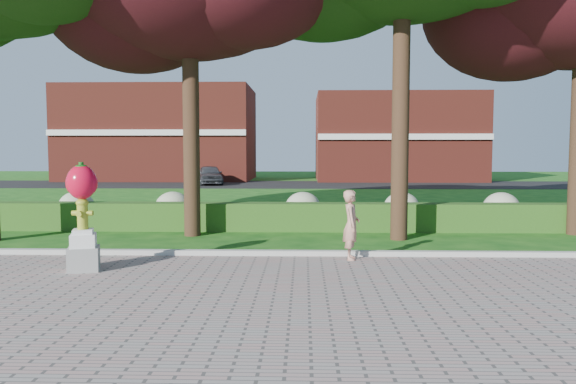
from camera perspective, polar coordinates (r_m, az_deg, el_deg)
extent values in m
plane|color=#124A12|center=(9.40, -4.78, -10.10)|extent=(100.00, 100.00, 0.00)
cube|color=#ADADA5|center=(12.30, -3.21, -6.27)|extent=(40.00, 0.18, 0.15)
cube|color=#1F4413|center=(16.19, -2.02, -2.53)|extent=(24.00, 0.70, 0.80)
ellipsoid|color=#A5AD84|center=(18.52, -20.68, -1.47)|extent=(1.10, 1.10, 0.99)
ellipsoid|color=#A5AD84|center=(17.60, -11.61, -1.57)|extent=(1.10, 1.10, 0.99)
ellipsoid|color=#A5AD84|center=(17.14, 1.53, -1.64)|extent=(1.10, 1.10, 0.99)
ellipsoid|color=#A5AD84|center=(17.39, 11.47, -1.64)|extent=(1.10, 1.10, 0.99)
ellipsoid|color=#A5AD84|center=(18.15, 20.84, -1.59)|extent=(1.10, 1.10, 0.99)
cube|color=black|center=(37.13, 0.04, 0.77)|extent=(50.00, 8.00, 0.02)
cube|color=maroon|center=(44.45, -12.80, 5.76)|extent=(14.00, 8.00, 7.00)
cube|color=maroon|center=(43.61, 10.88, 5.42)|extent=(12.00, 8.00, 6.40)
cylinder|color=black|center=(15.36, -9.81, 7.05)|extent=(0.44, 0.44, 6.16)
cylinder|color=black|center=(14.81, 11.39, 9.30)|extent=(0.44, 0.44, 7.28)
ellipsoid|color=black|center=(17.85, 21.86, 16.86)|extent=(5.04, 5.04, 4.03)
cube|color=gray|center=(11.43, -20.04, -6.38)|extent=(0.69, 0.69, 0.45)
cube|color=silver|center=(11.37, -20.08, -4.64)|extent=(0.56, 0.56, 0.25)
cube|color=silver|center=(11.35, -20.11, -3.79)|extent=(0.45, 0.45, 0.09)
cylinder|color=#939C22|center=(11.31, -20.15, -2.30)|extent=(0.20, 0.20, 0.50)
ellipsoid|color=#939C22|center=(11.29, -20.18, -1.02)|extent=(0.23, 0.23, 0.16)
cylinder|color=#939C22|center=(11.36, -20.83, -2.01)|extent=(0.11, 0.10, 0.10)
cylinder|color=#939C22|center=(11.25, -19.47, -2.03)|extent=(0.11, 0.10, 0.10)
cylinder|color=#939C22|center=(11.18, -20.41, -2.10)|extent=(0.11, 0.11, 0.11)
cylinder|color=#939C22|center=(11.28, -20.19, -0.66)|extent=(0.07, 0.07, 0.05)
ellipsoid|color=red|center=(11.26, -20.23, 0.94)|extent=(0.57, 0.51, 0.65)
ellipsoid|color=red|center=(11.32, -20.99, 0.85)|extent=(0.28, 0.28, 0.42)
ellipsoid|color=red|center=(11.20, -19.46, 0.85)|extent=(0.28, 0.28, 0.42)
cylinder|color=#135112|center=(11.24, -20.28, 2.59)|extent=(0.09, 0.09, 0.11)
ellipsoid|color=#135112|center=(11.25, -20.27, 2.45)|extent=(0.22, 0.22, 0.07)
imported|color=tan|center=(11.79, 6.44, -3.33)|extent=(0.38, 0.55, 1.46)
imported|color=#3E4045|center=(37.41, -7.94, 1.76)|extent=(2.38, 4.02, 1.28)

